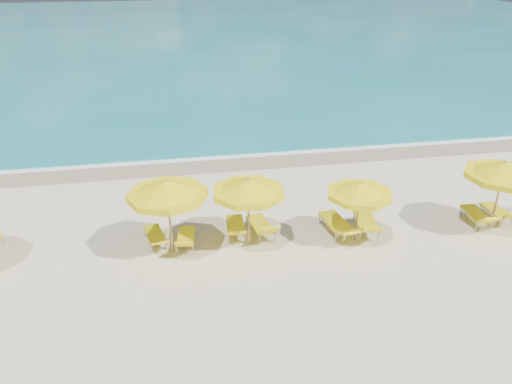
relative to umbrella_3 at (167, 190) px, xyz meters
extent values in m
plane|color=beige|center=(3.03, -0.10, -2.20)|extent=(120.00, 120.00, 0.00)
cube|color=#147476|center=(3.03, 47.90, -2.20)|extent=(120.00, 80.00, 0.30)
cube|color=tan|center=(3.03, 7.30, -2.20)|extent=(120.00, 2.60, 0.01)
cube|color=white|center=(3.03, 8.10, -2.20)|extent=(120.00, 1.20, 0.03)
cube|color=white|center=(-2.97, 16.90, -2.20)|extent=(14.00, 0.36, 0.05)
cube|color=white|center=(11.03, 23.90, -2.20)|extent=(18.00, 0.30, 0.05)
cylinder|color=tan|center=(0.00, 0.00, -0.97)|extent=(0.08, 0.08, 2.47)
cone|color=#FEE90C|center=(0.00, 0.00, 0.07)|extent=(2.61, 2.61, 0.49)
cylinder|color=#FEE90C|center=(0.00, 0.00, -0.17)|extent=(2.63, 2.63, 0.20)
sphere|color=tan|center=(0.00, 0.00, 0.33)|extent=(0.11, 0.11, 0.11)
cylinder|color=tan|center=(2.53, 0.01, -1.04)|extent=(0.07, 0.07, 2.32)
cone|color=#FEE90C|center=(2.53, 0.01, -0.07)|extent=(2.93, 2.93, 0.46)
cylinder|color=#FEE90C|center=(2.53, 0.01, -0.30)|extent=(2.96, 2.96, 0.19)
sphere|color=tan|center=(2.53, 0.01, 0.17)|extent=(0.10, 0.10, 0.10)
cylinder|color=tan|center=(6.11, -0.43, -1.15)|extent=(0.07, 0.07, 2.10)
cone|color=#FEE90C|center=(6.11, -0.43, -0.27)|extent=(2.32, 2.32, 0.42)
cylinder|color=#FEE90C|center=(6.11, -0.43, -0.47)|extent=(2.34, 2.34, 0.17)
sphere|color=tan|center=(6.11, -0.43, -0.05)|extent=(0.09, 0.09, 0.09)
cylinder|color=tan|center=(11.11, -0.51, -0.97)|extent=(0.08, 0.08, 2.47)
cone|color=#FEE90C|center=(11.11, -0.51, 0.07)|extent=(3.10, 3.10, 0.49)
cylinder|color=#FEE90C|center=(11.11, -0.51, -0.17)|extent=(3.13, 3.13, 0.20)
sphere|color=tan|center=(11.11, -0.51, 0.32)|extent=(0.11, 0.11, 0.11)
cube|color=#FEEE0F|center=(-0.55, 0.64, -1.86)|extent=(0.75, 1.25, 0.07)
cube|color=#FEEE0F|center=(-0.38, -0.17, -1.74)|extent=(0.62, 0.62, 0.31)
cube|color=#FEEE0F|center=(0.48, 0.28, -1.85)|extent=(0.69, 1.27, 0.07)
cube|color=#FEEE0F|center=(0.38, -0.53, -1.66)|extent=(0.60, 0.54, 0.43)
cube|color=#FEEE0F|center=(2.18, 0.70, -1.83)|extent=(0.68, 1.34, 0.08)
cube|color=#FEEE0F|center=(2.12, -0.20, -1.65)|extent=(0.62, 0.59, 0.42)
cube|color=#FEEE0F|center=(3.01, 0.55, -1.81)|extent=(0.81, 1.44, 0.08)
cube|color=#FEEE0F|center=(3.16, -0.34, -1.57)|extent=(0.68, 0.59, 0.52)
cube|color=#FEEE0F|center=(5.60, 0.25, -1.79)|extent=(0.82, 1.51, 0.09)
cube|color=#FEEE0F|center=(5.73, -0.77, -1.65)|extent=(0.72, 0.73, 0.35)
cube|color=#FEEE0F|center=(6.65, 0.08, -1.79)|extent=(0.92, 1.53, 0.09)
cube|color=#FEEE0F|center=(6.45, -0.88, -1.57)|extent=(0.74, 0.70, 0.49)
cube|color=#FEEE0F|center=(10.75, -0.05, -1.83)|extent=(0.69, 1.34, 0.08)
cube|color=#FEEE0F|center=(10.67, -0.92, -1.62)|extent=(0.62, 0.56, 0.46)
cube|color=#FEEE0F|center=(11.65, 0.08, -1.86)|extent=(0.56, 1.21, 0.07)
cube|color=#FEEE0F|center=(11.67, -0.71, -1.65)|extent=(0.54, 0.46, 0.45)
camera|label=1|loc=(0.22, -14.06, 6.68)|focal=35.00mm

